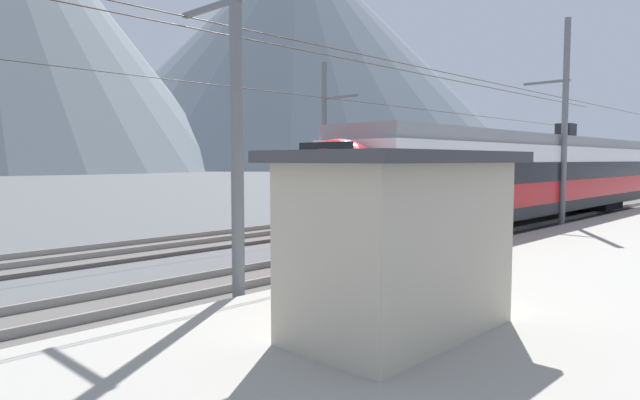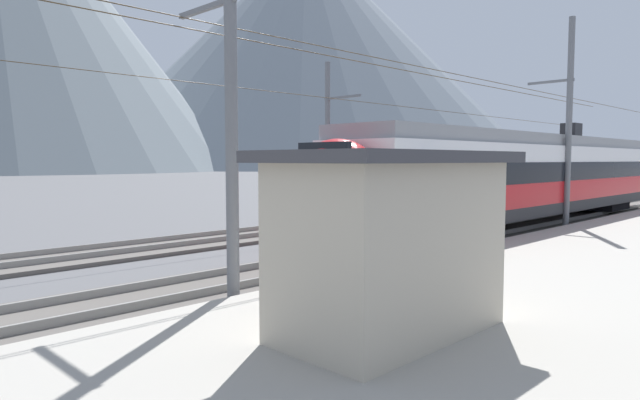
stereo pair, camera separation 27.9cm
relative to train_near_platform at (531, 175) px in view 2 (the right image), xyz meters
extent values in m
plane|color=#565659|center=(-9.99, -0.86, -2.22)|extent=(400.00, 400.00, 0.00)
cube|color=#A39E93|center=(-9.99, -5.51, -2.05)|extent=(120.00, 7.21, 0.36)
cube|color=#5B5651|center=(-9.99, 0.00, -2.16)|extent=(120.00, 3.00, 0.12)
cube|color=gray|center=(-9.99, -0.72, -2.02)|extent=(120.00, 0.07, 0.16)
cube|color=gray|center=(-9.99, 0.72, -2.02)|extent=(120.00, 0.07, 0.16)
cube|color=#5B5651|center=(-9.99, 5.94, -2.16)|extent=(120.00, 3.00, 0.12)
cube|color=gray|center=(-9.99, 5.22, -2.02)|extent=(120.00, 0.07, 0.16)
cube|color=gray|center=(-9.99, 6.66, -2.02)|extent=(120.00, 0.07, 0.16)
cube|color=#2D2D30|center=(0.59, 0.00, -1.30)|extent=(23.94, 2.96, 0.45)
cube|color=red|center=(0.59, 0.00, -0.65)|extent=(23.94, 2.96, 0.85)
cube|color=black|center=(0.59, 0.00, 0.15)|extent=(23.94, 3.00, 0.75)
cube|color=white|center=(0.59, 0.00, 0.85)|extent=(23.94, 2.96, 0.65)
cube|color=gray|center=(0.59, 0.00, 1.40)|extent=(23.64, 2.76, 0.45)
cube|color=black|center=(-6.83, 0.00, -1.73)|extent=(2.80, 2.37, 0.42)
cube|color=black|center=(8.01, 0.00, -1.73)|extent=(2.80, 2.37, 0.42)
ellipsoid|color=red|center=(-11.93, 0.00, 0.05)|extent=(1.80, 2.72, 2.25)
cube|color=black|center=(-12.43, 0.00, 0.48)|extent=(0.16, 1.78, 1.19)
cube|color=black|center=(4.18, 0.00, 1.98)|extent=(0.90, 0.70, 0.70)
cube|color=#2D2D30|center=(19.54, 5.94, -1.30)|extent=(25.37, 2.85, 0.45)
cube|color=#1E429E|center=(19.54, 5.94, -0.65)|extent=(25.37, 2.85, 0.85)
cube|color=black|center=(19.54, 5.94, 0.15)|extent=(25.37, 2.89, 0.75)
cube|color=white|center=(19.54, 5.94, 0.85)|extent=(25.37, 2.85, 0.65)
cube|color=gray|center=(19.54, 5.94, 1.40)|extent=(25.07, 2.65, 0.45)
cube|color=black|center=(11.67, 5.94, -1.73)|extent=(2.80, 2.28, 0.42)
cube|color=black|center=(27.40, 5.94, -1.73)|extent=(2.80, 2.28, 0.42)
ellipsoid|color=#1E429E|center=(6.30, 5.94, 0.05)|extent=(1.80, 2.62, 2.25)
cube|color=black|center=(5.80, 5.94, 0.48)|extent=(0.16, 1.71, 1.19)
cube|color=black|center=(23.34, 5.94, 1.98)|extent=(0.90, 0.70, 0.70)
cylinder|color=slate|center=(-16.47, -1.55, 1.75)|extent=(0.24, 0.24, 7.96)
cube|color=slate|center=(-16.47, -0.77, 3.54)|extent=(0.10, 1.85, 0.10)
cylinder|color=#473823|center=(-16.47, 0.00, 3.29)|extent=(46.77, 0.02, 0.02)
cylinder|color=slate|center=(-0.21, -1.55, 1.97)|extent=(0.24, 0.24, 8.40)
cube|color=slate|center=(-0.21, -0.77, 3.74)|extent=(0.10, 1.85, 0.10)
cylinder|color=#473823|center=(-0.21, 0.00, 3.49)|extent=(46.77, 0.02, 0.02)
cylinder|color=slate|center=(-4.25, 7.79, 1.43)|extent=(0.24, 0.24, 7.31)
cube|color=slate|center=(-4.25, 6.86, 3.42)|extent=(0.10, 2.14, 0.10)
cylinder|color=#473823|center=(-4.25, 5.94, 3.17)|extent=(46.77, 0.02, 0.02)
cylinder|color=#59595B|center=(-9.96, -2.55, -0.75)|extent=(0.08, 0.08, 2.23)
cube|color=#19479E|center=(-9.96, -2.55, 0.11)|extent=(0.70, 0.06, 0.50)
cube|color=black|center=(-9.96, -2.58, 0.11)|extent=(0.52, 0.01, 0.10)
cylinder|color=#383842|center=(-14.73, -2.97, -1.46)|extent=(0.14, 0.14, 0.82)
cylinder|color=#383842|center=(-14.57, -2.97, -1.46)|extent=(0.14, 0.14, 0.82)
ellipsoid|color=tan|center=(-14.65, -2.97, -0.74)|extent=(0.36, 0.22, 0.62)
sphere|color=tan|center=(-14.65, -2.97, -0.29)|extent=(0.22, 0.22, 0.22)
cylinder|color=tan|center=(-14.87, -2.97, -0.79)|extent=(0.09, 0.09, 0.58)
cylinder|color=tan|center=(-14.43, -2.97, -0.79)|extent=(0.09, 0.09, 0.58)
cube|color=black|center=(-14.14, -2.71, -1.73)|extent=(0.32, 0.18, 0.27)
torus|color=black|center=(-14.14, -2.71, -1.55)|extent=(0.16, 0.02, 0.16)
cube|color=black|center=(-10.06, -2.89, -1.72)|extent=(0.32, 0.18, 0.30)
torus|color=black|center=(-10.06, -2.89, -1.52)|extent=(0.16, 0.02, 0.16)
cylinder|color=brown|center=(-13.27, -3.65, -1.68)|extent=(0.42, 0.42, 0.38)
sphere|color=#33752D|center=(-13.27, -3.65, -1.34)|extent=(0.47, 0.47, 0.47)
sphere|color=gold|center=(-13.27, -3.65, -1.24)|extent=(0.26, 0.26, 0.26)
cylinder|color=brown|center=(-9.68, -3.05, -1.72)|extent=(0.37, 0.37, 0.30)
sphere|color=#33752D|center=(-9.68, -3.05, -1.40)|extent=(0.56, 0.56, 0.56)
sphere|color=#DB5193|center=(-9.68, -3.05, -1.28)|extent=(0.31, 0.31, 0.31)
cube|color=#B7AD99|center=(-16.43, -5.24, -0.65)|extent=(3.29, 1.83, 2.44)
cube|color=#3D3D42|center=(-16.43, -5.24, 0.65)|extent=(3.69, 2.23, 0.16)
cone|color=slate|center=(130.29, 149.77, 42.74)|extent=(175.89, 175.89, 89.92)
camera|label=1|loc=(-22.84, -9.82, 0.61)|focal=30.99mm
camera|label=2|loc=(-22.64, -10.02, 0.61)|focal=30.99mm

